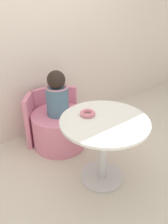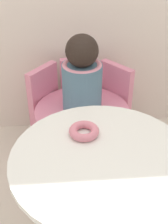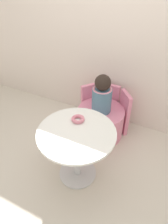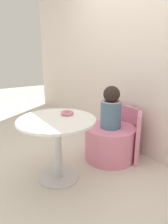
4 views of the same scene
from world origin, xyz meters
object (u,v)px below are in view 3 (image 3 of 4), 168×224
Objects in this scene: tub_chair at (100,122)px; child_figure at (102,95)px; round_table at (77,143)px; donut at (78,119)px.

child_figure reaches higher than tub_chair.
donut is at bearing 112.39° from round_table.
donut is (-0.04, -0.57, 0.03)m from child_figure.
tub_chair is at bearing 0.00° from child_figure.
child_figure is (-0.03, 0.72, 0.15)m from round_table.
child_figure is 0.57m from donut.
donut is at bearing -93.53° from tub_chair.
round_table is at bearing -87.79° from child_figure.
child_figure is (-0.00, 0.00, 0.44)m from tub_chair.
round_table is 0.74m from child_figure.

